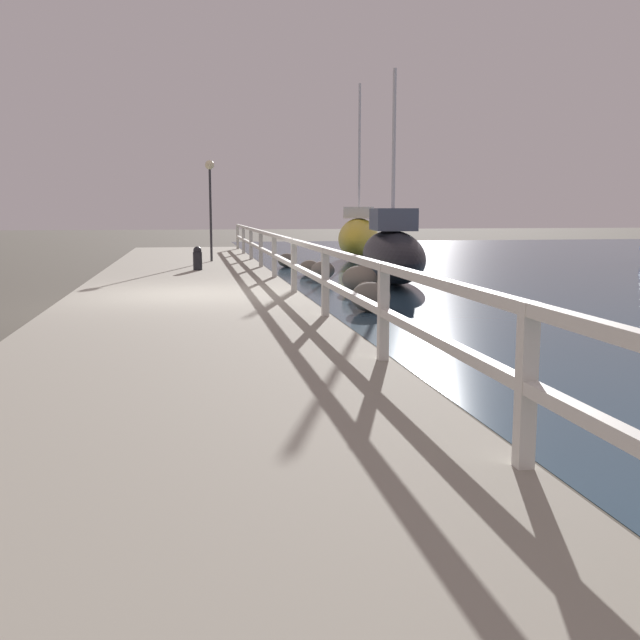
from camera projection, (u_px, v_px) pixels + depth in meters
The scene contains 13 objects.
ground_plane at pixel (186, 309), 13.56m from camera, with size 120.00×120.00×0.00m, color #4C473D.
dock_walkway at pixel (186, 302), 13.54m from camera, with size 4.16×36.00×0.28m.
railing at pixel (294, 256), 13.76m from camera, with size 0.10×32.50×0.98m.
boulder_far_strip at pixel (287, 260), 23.79m from camera, with size 0.58×0.52×0.44m.
boulder_water_edge at pixel (360, 279), 16.39m from camera, with size 0.78×0.70×0.59m.
boulder_near_dock at pixel (371, 297), 13.20m from camera, with size 0.71×0.64×0.53m.
boulder_mid_strip at pixel (323, 270), 19.55m from camera, with size 0.63×0.56×0.47m.
boulder_upstream at pixel (367, 290), 15.29m from camera, with size 0.45×0.41×0.34m.
boulder_downstream at pixel (310, 268), 20.76m from camera, with size 0.56×0.50×0.42m.
mooring_bollard at pixel (198, 258), 18.95m from camera, with size 0.23×0.23×0.60m.
dock_lamp at pixel (210, 185), 22.05m from camera, with size 0.27×0.27×2.97m.
sailboat_black at pixel (392, 253), 18.44m from camera, with size 2.05×5.53×5.14m.
sailboat_yellow at pixel (359, 237), 27.77m from camera, with size 2.80×4.97×6.33m.
Camera 1 is at (0.09, -13.66, 1.77)m, focal length 42.00 mm.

